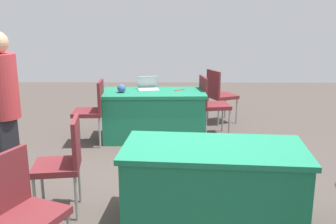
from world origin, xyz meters
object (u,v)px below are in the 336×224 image
chair_aisle (64,159)px  person_attendee_standing (3,106)px  table_mid_right (213,185)px  chair_tucked_left (22,206)px  yarn_ball (122,88)px  table_foreground (154,115)px  chair_tucked_right (211,102)px  scissors_red (179,90)px  chair_near_front (93,108)px  laptop_silver (148,87)px  chair_by_pillar (219,93)px

chair_aisle → person_attendee_standing: (0.73, -0.44, 0.43)m
table_mid_right → chair_tucked_left: bearing=25.6°
person_attendee_standing → yarn_ball: person_attendee_standing is taller
chair_tucked_left → person_attendee_standing: (0.67, -1.35, 0.45)m
table_foreground → yarn_ball: yarn_ball is taller
chair_tucked_right → chair_aisle: size_ratio=1.01×
chair_tucked_right → scissors_red: (0.51, 0.06, 0.20)m
chair_tucked_right → chair_aisle: bearing=-42.6°
table_foreground → table_mid_right: 2.65m
chair_near_front → laptop_silver: chair_near_front is taller
chair_tucked_right → laptop_silver: bearing=-97.6°
table_foreground → yarn_ball: 0.67m
chair_by_pillar → scissors_red: chair_by_pillar is taller
person_attendee_standing → laptop_silver: person_attendee_standing is taller
chair_aisle → chair_by_pillar: 3.83m
laptop_silver → chair_tucked_right: bearing=170.8°
laptop_silver → yarn_ball: (0.39, 0.23, 0.03)m
chair_tucked_left → person_attendee_standing: 1.58m
chair_tucked_right → table_foreground: bearing=-88.8°
yarn_ball → chair_near_front: bearing=25.0°
chair_tucked_right → yarn_ball: 1.44m
scissors_red → chair_tucked_left: bearing=30.5°
table_foreground → chair_tucked_left: size_ratio=1.71×
table_mid_right → chair_tucked_right: size_ratio=1.78×
chair_by_pillar → person_attendee_standing: person_attendee_standing is taller
chair_tucked_right → person_attendee_standing: 3.22m
chair_aisle → person_attendee_standing: 0.96m
chair_aisle → scissors_red: (-1.17, -2.48, 0.21)m
table_mid_right → scissors_red: (0.27, -2.67, 0.38)m
table_foreground → chair_aisle: 2.50m
yarn_ball → chair_aisle: bearing=82.9°
table_foreground → chair_aisle: bearing=72.0°
table_foreground → chair_by_pillar: chair_by_pillar is taller
chair_near_front → scissors_red: size_ratio=5.42×
laptop_silver → scissors_red: 0.50m
chair_near_front → chair_tucked_right: chair_near_front is taller
person_attendee_standing → laptop_silver: 2.51m
chair_by_pillar → yarn_ball: (1.62, 1.04, 0.27)m
table_mid_right → scissors_red: 2.71m
chair_near_front → chair_by_pillar: chair_near_front is taller
laptop_silver → scissors_red: (-0.49, 0.03, -0.04)m
chair_by_pillar → chair_tucked_left: bearing=-49.8°
person_attendee_standing → yarn_ball: bearing=113.7°
chair_tucked_left → chair_tucked_right: size_ratio=0.97×
table_mid_right → chair_near_front: bearing=-55.4°
person_attendee_standing → laptop_silver: (-1.41, -2.07, -0.19)m
chair_tucked_right → person_attendee_standing: person_attendee_standing is taller
chair_tucked_left → chair_aisle: (-0.06, -0.91, 0.02)m
chair_near_front → chair_by_pillar: (-2.04, -1.24, -0.01)m
chair_aisle → person_attendee_standing: size_ratio=0.55×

